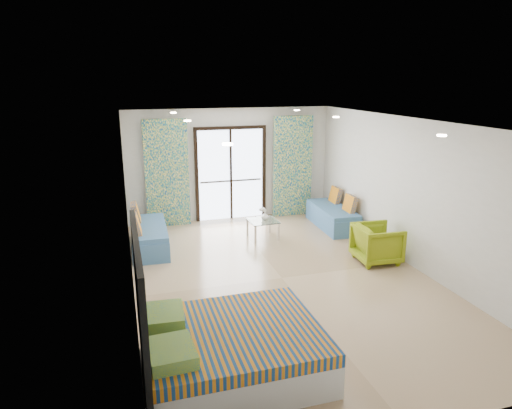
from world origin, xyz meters
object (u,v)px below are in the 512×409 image
object	(u,v)px
daybed_left	(149,236)
daybed_right	(333,216)
bed	(231,350)
coffee_table	(263,222)
armchair	(377,242)

from	to	relation	value
daybed_left	daybed_right	size ratio (longest dim) A/B	1.02
bed	daybed_right	distance (m)	5.90
daybed_left	coffee_table	xyz separation A→B (m)	(2.42, -0.04, 0.09)
daybed_right	armchair	distance (m)	2.17
daybed_left	armchair	bearing A→B (deg)	-23.43
bed	daybed_right	size ratio (longest dim) A/B	1.18
armchair	daybed_left	bearing A→B (deg)	67.99
daybed_left	bed	bearing A→B (deg)	-79.97
daybed_right	bed	bearing A→B (deg)	-125.09
coffee_table	armchair	size ratio (longest dim) A/B	0.88
coffee_table	armchair	xyz separation A→B (m)	(1.67, -1.89, 0.04)
daybed_left	armchair	size ratio (longest dim) A/B	2.25
daybed_left	armchair	xyz separation A→B (m)	(4.09, -1.93, 0.13)
daybed_right	armchair	size ratio (longest dim) A/B	2.21
daybed_left	daybed_right	world-z (taller)	daybed_left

